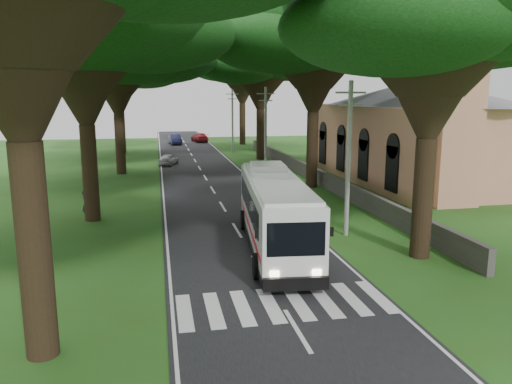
% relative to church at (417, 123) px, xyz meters
% --- Properties ---
extents(ground, '(140.00, 140.00, 0.00)m').
position_rel_church_xyz_m(ground, '(-17.86, -21.55, -4.91)').
color(ground, '#264B15').
rests_on(ground, ground).
extents(road, '(8.00, 120.00, 0.04)m').
position_rel_church_xyz_m(road, '(-17.86, 3.45, -4.90)').
color(road, black).
rests_on(road, ground).
extents(crosswalk, '(8.00, 3.00, 0.01)m').
position_rel_church_xyz_m(crosswalk, '(-17.86, -23.55, -4.91)').
color(crosswalk, silver).
rests_on(crosswalk, ground).
extents(property_wall, '(0.35, 50.00, 1.20)m').
position_rel_church_xyz_m(property_wall, '(-8.86, 2.45, -4.31)').
color(property_wall, '#383533').
rests_on(property_wall, ground).
extents(church, '(14.00, 24.00, 11.60)m').
position_rel_church_xyz_m(church, '(0.00, 0.00, 0.00)').
color(church, '#E18E6E').
rests_on(church, ground).
extents(pole_near, '(1.60, 0.24, 8.00)m').
position_rel_church_xyz_m(pole_near, '(-12.36, -15.55, -0.73)').
color(pole_near, gray).
rests_on(pole_near, ground).
extents(pole_mid, '(1.60, 0.24, 8.00)m').
position_rel_church_xyz_m(pole_mid, '(-12.36, 4.45, -0.73)').
color(pole_mid, gray).
rests_on(pole_mid, ground).
extents(pole_far, '(1.60, 0.24, 8.00)m').
position_rel_church_xyz_m(pole_far, '(-12.36, 24.45, -0.73)').
color(pole_far, gray).
rests_on(pole_far, ground).
extents(tree_l_mida, '(14.73, 14.73, 14.54)m').
position_rel_church_xyz_m(tree_l_mida, '(-25.86, -9.55, 6.40)').
color(tree_l_mida, black).
rests_on(tree_l_mida, ground).
extents(tree_l_midb, '(15.82, 15.82, 14.68)m').
position_rel_church_xyz_m(tree_l_midb, '(-25.36, 8.45, 6.34)').
color(tree_l_midb, black).
rests_on(tree_l_midb, ground).
extents(tree_l_far, '(13.64, 13.64, 13.68)m').
position_rel_church_xyz_m(tree_l_far, '(-26.36, 26.45, 5.75)').
color(tree_l_far, black).
rests_on(tree_l_far, ground).
extents(tree_r_near, '(12.78, 12.78, 13.69)m').
position_rel_church_xyz_m(tree_r_near, '(-10.36, -19.55, 5.90)').
color(tree_r_near, black).
rests_on(tree_r_near, ground).
extents(tree_r_mida, '(15.49, 15.49, 15.47)m').
position_rel_church_xyz_m(tree_r_mida, '(-9.86, -1.55, 7.17)').
color(tree_r_mida, black).
rests_on(tree_r_mida, ground).
extents(tree_r_midb, '(13.01, 13.01, 14.23)m').
position_rel_church_xyz_m(tree_r_midb, '(-10.36, 16.45, 6.39)').
color(tree_r_midb, black).
rests_on(tree_r_midb, ground).
extents(tree_r_far, '(14.58, 14.58, 15.53)m').
position_rel_church_xyz_m(tree_r_far, '(-9.36, 34.45, 7.39)').
color(tree_r_far, black).
rests_on(tree_r_far, ground).
extents(coach_bus, '(3.65, 11.89, 3.45)m').
position_rel_church_xyz_m(coach_bus, '(-16.60, -17.08, -3.05)').
color(coach_bus, white).
rests_on(coach_bus, ground).
extents(distant_car_a, '(2.44, 3.68, 1.17)m').
position_rel_church_xyz_m(distant_car_a, '(-20.86, 13.57, -4.30)').
color(distant_car_a, '#A6A6AA').
rests_on(distant_car_a, road).
extents(distant_car_b, '(1.94, 4.59, 1.47)m').
position_rel_church_xyz_m(distant_car_b, '(-19.30, 36.20, -4.14)').
color(distant_car_b, navy).
rests_on(distant_car_b, road).
extents(distant_car_c, '(2.66, 5.00, 1.38)m').
position_rel_church_xyz_m(distant_car_c, '(-15.36, 39.55, -4.19)').
color(distant_car_c, maroon).
rests_on(distant_car_c, road).
extents(pedestrian, '(0.58, 0.71, 1.67)m').
position_rel_church_xyz_m(pedestrian, '(-26.31, -8.91, -4.07)').
color(pedestrian, black).
rests_on(pedestrian, ground).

